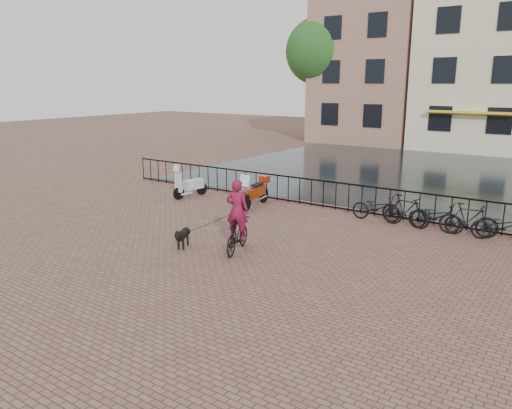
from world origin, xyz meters
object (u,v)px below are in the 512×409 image
Objects in this scene: cyclist at (237,220)px; dog at (183,237)px; motorcycle at (255,189)px; scooter at (190,179)px.

cyclist is 2.55× the size of dog.
cyclist is at bearing -68.55° from motorcycle.
scooter is at bearing 105.57° from dog.
motorcycle is at bearing 77.10° from dog.
cyclist reaches higher than dog.
motorcycle is 1.22× the size of scooter.
dog is at bearing 3.01° from cyclist.
cyclist is at bearing -29.77° from scooter.
dog is 0.59× the size of scooter.
cyclist reaches higher than motorcycle.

